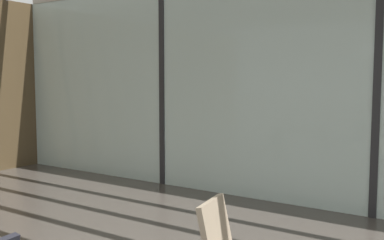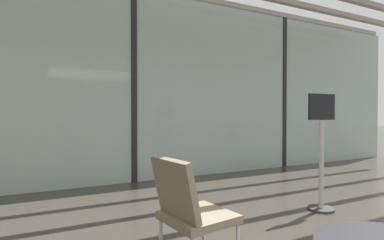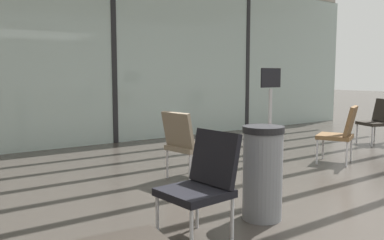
% 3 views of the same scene
% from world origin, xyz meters
% --- Properties ---
extents(glass_curtain_wall, '(14.00, 0.08, 3.40)m').
position_xyz_m(glass_curtain_wall, '(0.00, 5.20, 1.70)').
color(glass_curtain_wall, '#A3B7B2').
rests_on(glass_curtain_wall, ground).
extents(window_mullion_0, '(0.10, 0.12, 3.40)m').
position_xyz_m(window_mullion_0, '(-3.50, 5.20, 1.70)').
color(window_mullion_0, black).
rests_on(window_mullion_0, ground).
extents(window_mullion_1, '(0.10, 0.12, 3.40)m').
position_xyz_m(window_mullion_1, '(0.00, 5.20, 1.70)').
color(window_mullion_1, black).
rests_on(window_mullion_1, ground).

